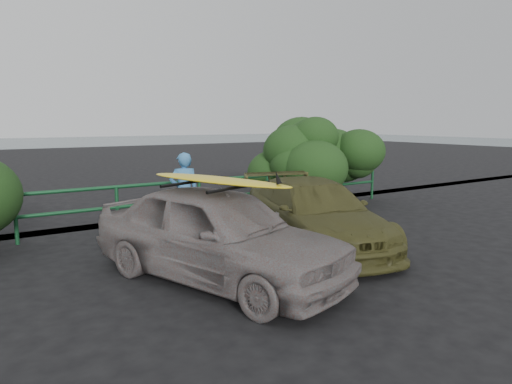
% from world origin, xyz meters
% --- Properties ---
extents(ground, '(80.00, 80.00, 0.00)m').
position_xyz_m(ground, '(0.00, 0.00, 0.00)').
color(ground, black).
extents(guardrail, '(14.00, 0.08, 1.04)m').
position_xyz_m(guardrail, '(0.00, 5.00, 0.52)').
color(guardrail, '#144725').
rests_on(guardrail, ground).
extents(shrub_right, '(3.20, 2.40, 2.35)m').
position_xyz_m(shrub_right, '(5.00, 5.50, 1.18)').
color(shrub_right, '#1D3D16').
rests_on(shrub_right, ground).
extents(sedan, '(3.07, 4.66, 1.47)m').
position_xyz_m(sedan, '(-0.61, 1.03, 0.74)').
color(sedan, slate).
rests_on(sedan, ground).
extents(olive_vehicle, '(2.85, 4.74, 1.29)m').
position_xyz_m(olive_vehicle, '(1.91, 1.76, 0.64)').
color(olive_vehicle, '#484720').
rests_on(olive_vehicle, ground).
extents(man, '(0.73, 0.58, 1.75)m').
position_xyz_m(man, '(0.30, 4.31, 0.88)').
color(man, '#3E80BC').
rests_on(man, ground).
extents(roof_rack, '(1.62, 1.37, 0.05)m').
position_xyz_m(roof_rack, '(-0.61, 1.03, 1.50)').
color(roof_rack, black).
rests_on(roof_rack, sedan).
extents(surfboard, '(1.42, 2.74, 0.08)m').
position_xyz_m(surfboard, '(-0.61, 1.03, 1.56)').
color(surfboard, yellow).
rests_on(surfboard, roof_rack).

